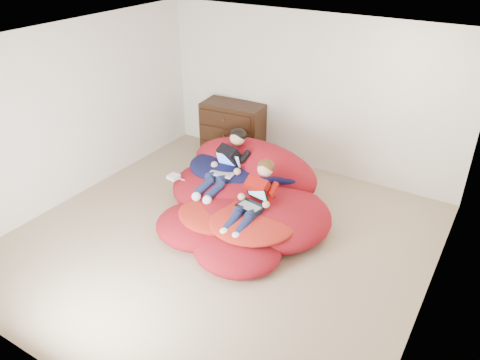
# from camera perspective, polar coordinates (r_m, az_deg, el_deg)

# --- Properties ---
(room_shell) EXTENTS (5.10, 5.10, 2.77)m
(room_shell) POSITION_cam_1_polar(r_m,az_deg,el_deg) (6.01, -2.34, -5.56)
(room_shell) COLOR tan
(room_shell) RESTS_ON ground
(dresser) EXTENTS (1.10, 0.64, 0.95)m
(dresser) POSITION_cam_1_polar(r_m,az_deg,el_deg) (8.12, -0.84, 6.13)
(dresser) COLOR black
(dresser) RESTS_ON ground
(beanbag_pile) EXTENTS (2.50, 2.43, 0.93)m
(beanbag_pile) POSITION_cam_1_polar(r_m,az_deg,el_deg) (6.49, 0.38, -2.22)
(beanbag_pile) COLOR #A5121E
(beanbag_pile) RESTS_ON ground
(cream_pillow) EXTENTS (0.40, 0.26, 0.26)m
(cream_pillow) POSITION_cam_1_polar(r_m,az_deg,el_deg) (7.11, 0.68, 3.95)
(cream_pillow) COLOR beige
(cream_pillow) RESTS_ON beanbag_pile
(older_boy) EXTENTS (0.40, 1.10, 0.72)m
(older_boy) POSITION_cam_1_polar(r_m,az_deg,el_deg) (6.53, -1.51, 2.26)
(older_boy) COLOR black
(older_boy) RESTS_ON beanbag_pile
(younger_boy) EXTENTS (0.31, 1.03, 0.69)m
(younger_boy) POSITION_cam_1_polar(r_m,az_deg,el_deg) (5.89, 1.90, -1.73)
(younger_boy) COLOR #9D120D
(younger_boy) RESTS_ON beanbag_pile
(laptop_white) EXTENTS (0.37, 0.37, 0.24)m
(laptop_white) POSITION_cam_1_polar(r_m,az_deg,el_deg) (6.51, -1.82, 1.55)
(laptop_white) COLOR white
(laptop_white) RESTS_ON older_boy
(laptop_black) EXTENTS (0.36, 0.36, 0.23)m
(laptop_black) POSITION_cam_1_polar(r_m,az_deg,el_deg) (5.88, 1.62, -2.47)
(laptop_black) COLOR black
(laptop_black) RESTS_ON younger_boy
(power_adapter) EXTENTS (0.16, 0.16, 0.05)m
(power_adapter) POSITION_cam_1_polar(r_m,az_deg,el_deg) (6.77, -8.09, 0.38)
(power_adapter) COLOR white
(power_adapter) RESTS_ON beanbag_pile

